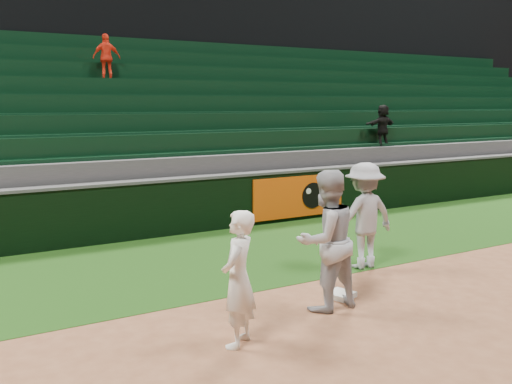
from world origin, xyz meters
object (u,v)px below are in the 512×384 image
(first_base, at_px, (340,295))
(base_coach, at_px, (364,216))
(first_baseman, at_px, (238,279))
(baserunner, at_px, (326,240))

(first_base, distance_m, base_coach, 1.90)
(first_baseman, xyz_separation_m, baserunner, (1.64, 0.46, 0.16))
(baserunner, bearing_deg, first_base, -156.35)
(first_base, height_order, base_coach, base_coach)
(baserunner, height_order, base_coach, baserunner)
(first_base, xyz_separation_m, first_baseman, (-2.12, -0.71, 0.78))
(first_base, xyz_separation_m, baserunner, (-0.48, -0.25, 0.94))
(first_base, bearing_deg, first_baseman, -161.46)
(first_base, relative_size, first_baseman, 0.22)
(first_baseman, distance_m, base_coach, 3.85)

